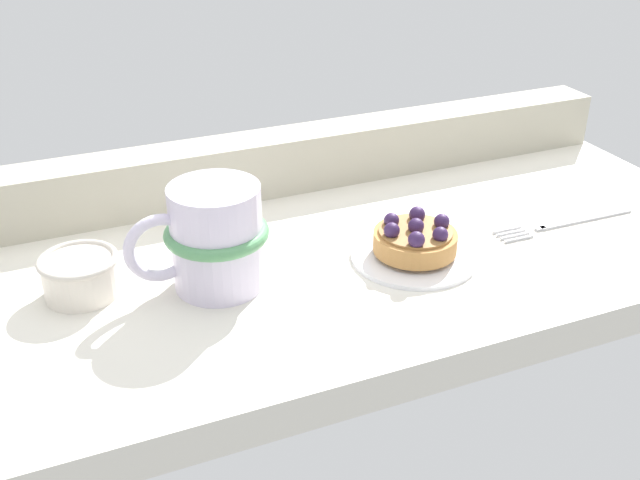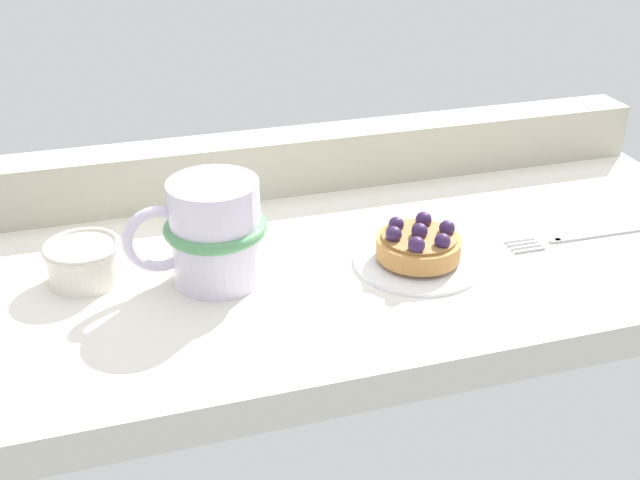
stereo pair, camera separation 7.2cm
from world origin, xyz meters
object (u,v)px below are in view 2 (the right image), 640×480
Objects in this scene: coffee_mug at (213,232)px; sugar_bowl at (84,261)px; raspberry_tart at (419,243)px; dessert_fork at (582,236)px; dessert_plate at (418,260)px.

coffee_mug is 1.84× the size of sugar_bowl.
dessert_fork is at bearing -0.19° from raspberry_tart.
dessert_plate is 1.75× the size of sugar_bowl.
dessert_fork is 50.27cm from sugar_bowl.
coffee_mug is at bearing 171.93° from dessert_plate.
sugar_bowl is at bearing 172.99° from dessert_fork.
dessert_plate is at bearing -10.94° from sugar_bowl.
raspberry_tart reaches higher than dessert_fork.
coffee_mug reaches higher than sugar_bowl.
dessert_plate is at bearing 179.76° from dessert_fork.
raspberry_tart reaches higher than dessert_plate.
sugar_bowl is (-31.33, 6.07, -0.15)cm from raspberry_tart.
dessert_fork is at bearing -0.24° from dessert_plate.
coffee_mug reaches higher than dessert_plate.
coffee_mug is 38.44cm from dessert_fork.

